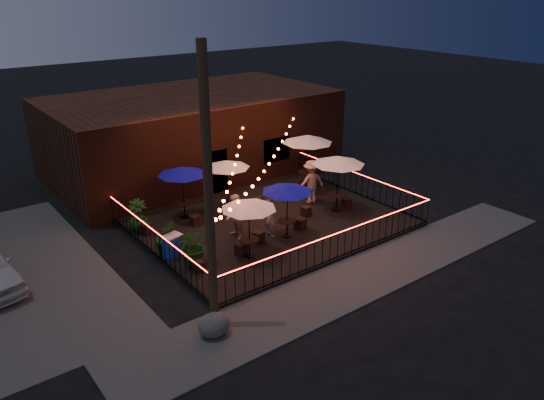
{
  "coord_description": "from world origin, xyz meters",
  "views": [
    {
      "loc": [
        -11.8,
        -13.75,
        9.16
      ],
      "look_at": [
        -0.14,
        1.6,
        1.27
      ],
      "focal_mm": 35.0,
      "sensor_mm": 36.0,
      "label": 1
    }
  ],
  "objects_px": {
    "utility_pole": "(209,198)",
    "cafe_table_0": "(249,205)",
    "cafe_table_1": "(182,172)",
    "cafe_table_4": "(339,161)",
    "cafe_table_5": "(308,140)",
    "cafe_table_2": "(287,189)",
    "cooler": "(173,246)",
    "boulder": "(214,325)",
    "cafe_table_3": "(227,165)"
  },
  "relations": [
    {
      "from": "cafe_table_0",
      "to": "cafe_table_5",
      "type": "height_order",
      "value": "cafe_table_5"
    },
    {
      "from": "cafe_table_2",
      "to": "cafe_table_4",
      "type": "xyz_separation_m",
      "value": [
        3.26,
        0.69,
        0.26
      ]
    },
    {
      "from": "cafe_table_1",
      "to": "boulder",
      "type": "xyz_separation_m",
      "value": [
        -3.12,
        -7.41,
        -1.81
      ]
    },
    {
      "from": "cafe_table_0",
      "to": "cafe_table_4",
      "type": "relative_size",
      "value": 0.85
    },
    {
      "from": "utility_pole",
      "to": "cafe_table_1",
      "type": "distance_m",
      "value": 7.83
    },
    {
      "from": "utility_pole",
      "to": "boulder",
      "type": "xyz_separation_m",
      "value": [
        -0.25,
        -0.36,
        -3.65
      ]
    },
    {
      "from": "cafe_table_1",
      "to": "cafe_table_4",
      "type": "xyz_separation_m",
      "value": [
        5.52,
        -3.26,
        0.2
      ]
    },
    {
      "from": "cafe_table_0",
      "to": "cafe_table_4",
      "type": "distance_m",
      "value": 5.44
    },
    {
      "from": "cooler",
      "to": "cafe_table_5",
      "type": "bearing_deg",
      "value": 3.2
    },
    {
      "from": "cafe_table_1",
      "to": "cafe_table_4",
      "type": "relative_size",
      "value": 1.02
    },
    {
      "from": "utility_pole",
      "to": "cooler",
      "type": "relative_size",
      "value": 9.46
    },
    {
      "from": "utility_pole",
      "to": "cafe_table_2",
      "type": "distance_m",
      "value": 6.3
    },
    {
      "from": "cafe_table_1",
      "to": "cafe_table_3",
      "type": "xyz_separation_m",
      "value": [
        2.01,
        -0.2,
        -0.06
      ]
    },
    {
      "from": "cafe_table_3",
      "to": "cafe_table_5",
      "type": "distance_m",
      "value": 4.34
    },
    {
      "from": "cafe_table_3",
      "to": "cafe_table_5",
      "type": "height_order",
      "value": "cafe_table_5"
    },
    {
      "from": "cafe_table_1",
      "to": "cafe_table_2",
      "type": "relative_size",
      "value": 1.08
    },
    {
      "from": "utility_pole",
      "to": "cafe_table_4",
      "type": "bearing_deg",
      "value": 24.31
    },
    {
      "from": "cafe_table_1",
      "to": "cafe_table_2",
      "type": "bearing_deg",
      "value": -60.11
    },
    {
      "from": "cafe_table_3",
      "to": "cafe_table_4",
      "type": "height_order",
      "value": "cafe_table_4"
    },
    {
      "from": "cafe_table_2",
      "to": "cooler",
      "type": "bearing_deg",
      "value": 164.71
    },
    {
      "from": "cafe_table_3",
      "to": "cafe_table_0",
      "type": "bearing_deg",
      "value": -113.28
    },
    {
      "from": "cafe_table_0",
      "to": "cooler",
      "type": "bearing_deg",
      "value": 143.63
    },
    {
      "from": "cafe_table_3",
      "to": "boulder",
      "type": "relative_size",
      "value": 2.72
    },
    {
      "from": "cafe_table_4",
      "to": "boulder",
      "type": "bearing_deg",
      "value": -154.35
    },
    {
      "from": "utility_pole",
      "to": "cafe_table_0",
      "type": "relative_size",
      "value": 3.69
    },
    {
      "from": "cooler",
      "to": "cafe_table_0",
      "type": "bearing_deg",
      "value": -49.42
    },
    {
      "from": "utility_pole",
      "to": "cafe_table_3",
      "type": "bearing_deg",
      "value": 54.52
    },
    {
      "from": "cafe_table_4",
      "to": "boulder",
      "type": "xyz_separation_m",
      "value": [
        -8.64,
        -4.15,
        -2.02
      ]
    },
    {
      "from": "cafe_table_2",
      "to": "cafe_table_0",
      "type": "bearing_deg",
      "value": -167.78
    },
    {
      "from": "utility_pole",
      "to": "cafe_table_0",
      "type": "distance_m",
      "value": 4.49
    },
    {
      "from": "cafe_table_0",
      "to": "cafe_table_5",
      "type": "xyz_separation_m",
      "value": [
        6.12,
        4.03,
        0.39
      ]
    },
    {
      "from": "cafe_table_5",
      "to": "cooler",
      "type": "relative_size",
      "value": 3.44
    },
    {
      "from": "boulder",
      "to": "cafe_table_1",
      "type": "bearing_deg",
      "value": 67.16
    },
    {
      "from": "cafe_table_2",
      "to": "cafe_table_5",
      "type": "xyz_separation_m",
      "value": [
        4.06,
        3.58,
        0.39
      ]
    },
    {
      "from": "cafe_table_0",
      "to": "cafe_table_2",
      "type": "xyz_separation_m",
      "value": [
        2.06,
        0.45,
        -0.0
      ]
    },
    {
      "from": "utility_pole",
      "to": "cooler",
      "type": "bearing_deg",
      "value": 78.09
    },
    {
      "from": "cafe_table_4",
      "to": "cafe_table_0",
      "type": "bearing_deg",
      "value": -167.97
    },
    {
      "from": "cafe_table_2",
      "to": "cafe_table_5",
      "type": "bearing_deg",
      "value": 41.4
    },
    {
      "from": "cafe_table_3",
      "to": "boulder",
      "type": "xyz_separation_m",
      "value": [
        -5.13,
        -7.21,
        -1.75
      ]
    },
    {
      "from": "utility_pole",
      "to": "cafe_table_4",
      "type": "xyz_separation_m",
      "value": [
        8.4,
        3.79,
        -1.63
      ]
    },
    {
      "from": "cafe_table_5",
      "to": "boulder",
      "type": "height_order",
      "value": "cafe_table_5"
    },
    {
      "from": "cafe_table_1",
      "to": "cafe_table_5",
      "type": "relative_size",
      "value": 0.9
    },
    {
      "from": "cafe_table_0",
      "to": "cafe_table_3",
      "type": "xyz_separation_m",
      "value": [
        1.8,
        4.19,
        -0.01
      ]
    },
    {
      "from": "cafe_table_1",
      "to": "boulder",
      "type": "relative_size",
      "value": 2.9
    },
    {
      "from": "cafe_table_3",
      "to": "cooler",
      "type": "distance_m",
      "value": 4.99
    },
    {
      "from": "cafe_table_2",
      "to": "boulder",
      "type": "relative_size",
      "value": 2.68
    },
    {
      "from": "cafe_table_3",
      "to": "cafe_table_5",
      "type": "relative_size",
      "value": 0.84
    },
    {
      "from": "cafe_table_4",
      "to": "boulder",
      "type": "relative_size",
      "value": 2.84
    },
    {
      "from": "cafe_table_2",
      "to": "cafe_table_3",
      "type": "bearing_deg",
      "value": 93.91
    },
    {
      "from": "utility_pole",
      "to": "boulder",
      "type": "bearing_deg",
      "value": -124.64
    }
  ]
}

